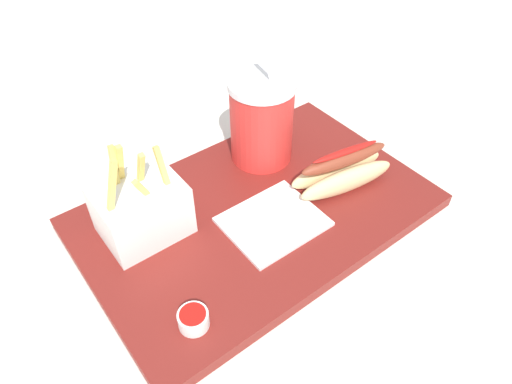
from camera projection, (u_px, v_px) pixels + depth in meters
The scene contains 7 objects.
ground_plane at pixel (256, 221), 0.69m from camera, with size 2.40×2.40×0.02m, color silver.
food_tray at pixel (256, 212), 0.68m from camera, with size 0.49×0.31×0.02m, color maroon.
soda_cup at pixel (262, 120), 0.71m from camera, with size 0.10×0.10×0.21m.
fries_basket at pixel (141, 209), 0.61m from camera, with size 0.11×0.09×0.14m.
hot_dog_1 at pixel (342, 171), 0.69m from camera, with size 0.16×0.08×0.07m.
ketchup_cup_1 at pixel (193, 319), 0.53m from camera, with size 0.04×0.04×0.02m.
napkin_stack at pixel (272, 222), 0.65m from camera, with size 0.13×0.11×0.01m, color white.
Camera 1 is at (-0.29, -0.37, 0.50)m, focal length 32.90 mm.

